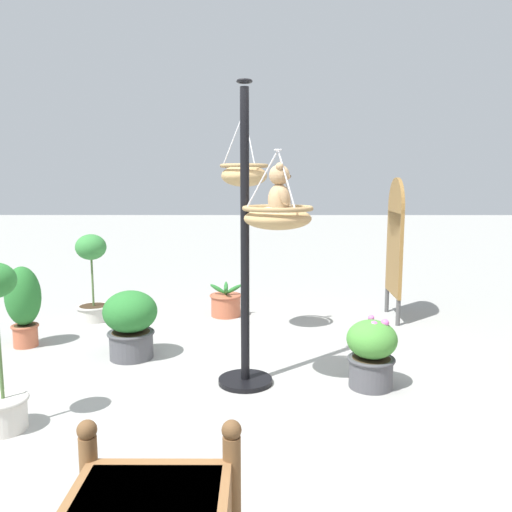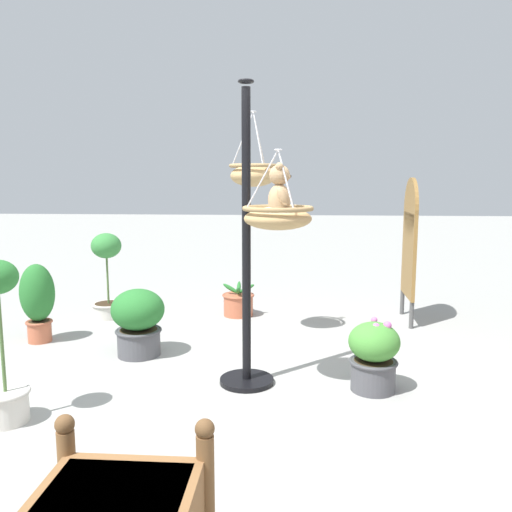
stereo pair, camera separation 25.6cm
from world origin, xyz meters
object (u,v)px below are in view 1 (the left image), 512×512
Objects in this scene: display_pole_central at (245,295)px; display_sign_board at (395,237)px; teddy_bear at (281,193)px; hanging_basket_left_high at (244,174)px; potted_plant_trailing_ivy at (23,303)px; potted_plant_conical_shrub at (371,352)px; potted_plant_tall_leafy at (226,303)px; potted_plant_bushy_green at (92,277)px; potted_plant_flowering_red at (131,322)px; potted_plant_small_succulent at (0,357)px; hanging_basket_with_teddy at (278,216)px.

display_pole_central is 2.64m from display_sign_board.
teddy_bear is 0.53× the size of hanging_basket_left_high.
display_pole_central is 2.96× the size of potted_plant_trailing_ivy.
display_pole_central is 4.21× the size of potted_plant_conical_shrub.
display_pole_central is 5.81× the size of potted_plant_tall_leafy.
display_pole_central is at bearing 43.89° from potted_plant_bushy_green.
potted_plant_small_succulent reaches higher than potted_plant_flowering_red.
potted_plant_flowering_red is (-0.60, -1.07, -0.39)m from display_pole_central.
potted_plant_conical_shrub is 0.34× the size of display_sign_board.
display_pole_central is at bearing 116.91° from potted_plant_small_succulent.
display_pole_central is 2.12× the size of potted_plant_small_succulent.
potted_plant_conical_shrub is at bearing 71.96° from potted_plant_flowering_red.
potted_plant_tall_leafy is at bearing -92.99° from display_sign_board.
potted_plant_flowering_red is 1.19m from potted_plant_trailing_ivy.
potted_plant_tall_leafy is (-0.90, -0.25, -1.54)m from hanging_basket_left_high.
potted_plant_tall_leafy is 0.25× the size of display_sign_board.
potted_plant_conical_shrub is 3.37m from potted_plant_trailing_ivy.
potted_plant_conical_shrub is 0.70× the size of potted_plant_trailing_ivy.
hanging_basket_left_high reaches higher than potted_plant_small_succulent.
display_pole_central is 0.70m from hanging_basket_with_teddy.
potted_plant_conical_shrub is at bearing 95.77° from teddy_bear.
potted_plant_conical_shrub is (2.18, 1.29, 0.13)m from potted_plant_tall_leafy.
teddy_bear is 0.39× the size of potted_plant_bushy_green.
potted_plant_small_succulent is (2.00, -1.54, -1.20)m from hanging_basket_left_high.
potted_plant_conical_shrub is at bearing 72.54° from potted_plant_trailing_ivy.
potted_plant_bushy_green is at bearing -174.65° from potted_plant_small_succulent.
display_sign_board is (-2.80, 3.29, 0.48)m from potted_plant_small_succulent.
hanging_basket_left_high is 0.65× the size of potted_plant_small_succulent.
potted_plant_small_succulent is 1.40× the size of potted_plant_trailing_ivy.
potted_plant_flowering_red is at bearing 160.22° from potted_plant_small_succulent.
display_pole_central reaches higher than display_sign_board.
potted_plant_trailing_ivy is (-0.33, -1.14, 0.10)m from potted_plant_flowering_red.
potted_plant_tall_leafy is at bearing 97.24° from potted_plant_bushy_green.
potted_plant_flowering_red is 1.70m from potted_plant_tall_leafy.
potted_plant_flowering_red is at bearing -108.04° from potted_plant_conical_shrub.
potted_plant_small_succulent reaches higher than potted_plant_bushy_green.
hanging_basket_left_high is at bearing -178.36° from display_pole_central.
potted_plant_tall_leafy is 2.53m from potted_plant_conical_shrub.
display_pole_central is 2.65m from potted_plant_bushy_green.
hanging_basket_with_teddy is at bearing 66.19° from potted_plant_trailing_ivy.
hanging_basket_with_teddy reaches higher than potted_plant_small_succulent.
hanging_basket_with_teddy is 1.05× the size of potted_plant_conical_shrub.
potted_plant_flowering_red is 1.52m from potted_plant_bushy_green.
display_pole_central reaches higher than potted_plant_trailing_ivy.
potted_plant_tall_leafy is at bearing 152.26° from potted_plant_flowering_red.
potted_plant_trailing_ivy is (-1.09, -2.46, -0.93)m from hanging_basket_with_teddy.
potted_plant_small_succulent is at bearing -37.70° from hanging_basket_left_high.
potted_plant_trailing_ivy is (1.17, -1.92, 0.28)m from potted_plant_tall_leafy.
teddy_bear is at bearing 61.02° from display_pole_central.
potted_plant_tall_leafy is 0.72× the size of potted_plant_conical_shrub.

